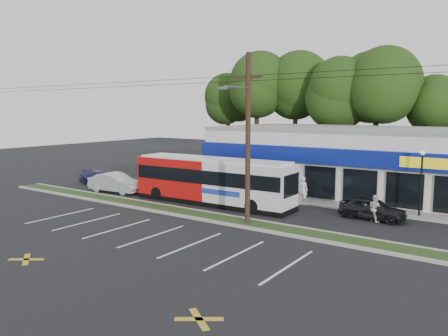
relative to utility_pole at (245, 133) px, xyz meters
name	(u,v)px	position (x,y,z in m)	size (l,w,h in m)	color
ground	(197,221)	(-2.83, -0.93, -5.41)	(120.00, 120.00, 0.00)	black
grass_strip	(207,216)	(-2.83, 0.07, -5.35)	(40.00, 1.60, 0.12)	#2A3C18
curb_south	(199,219)	(-2.83, -0.78, -5.34)	(40.00, 0.25, 0.14)	#9E9E93
curb_north	(215,214)	(-2.83, 0.92, -5.34)	(40.00, 0.25, 0.14)	#9E9E93
sidewalk	(330,204)	(2.17, 8.07, -5.36)	(32.00, 2.20, 0.10)	#9E9E93
strip_mall	(368,160)	(2.67, 14.99, -2.76)	(25.00, 12.55, 5.30)	silver
utility_pole	(245,133)	(0.00, 0.00, 0.00)	(50.00, 2.77, 10.00)	black
lamp_post	(421,176)	(8.17, 7.87, -2.74)	(0.30, 0.30, 4.25)	black
tree_line	(385,94)	(1.17, 25.07, 3.00)	(46.76, 6.76, 11.83)	black
metrobus	(213,180)	(-4.97, 3.57, -3.65)	(12.47, 2.96, 3.33)	#B30F0D
car_dark	(372,209)	(5.90, 5.56, -4.73)	(1.62, 4.03, 1.37)	black
car_silver	(116,183)	(-14.18, 2.57, -4.62)	(1.69, 4.84, 1.59)	#AEB1B6
car_blue	(100,177)	(-18.51, 4.48, -4.80)	(1.72, 4.24, 1.23)	navy
pedestrian_a	(303,190)	(0.27, 7.57, -4.43)	(0.71, 0.47, 1.96)	silver
pedestrian_b	(375,208)	(6.17, 5.07, -4.58)	(0.81, 0.63, 1.66)	beige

